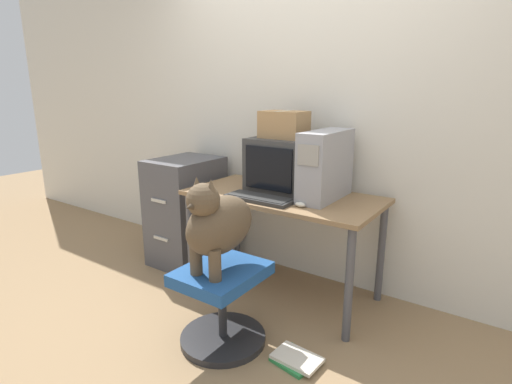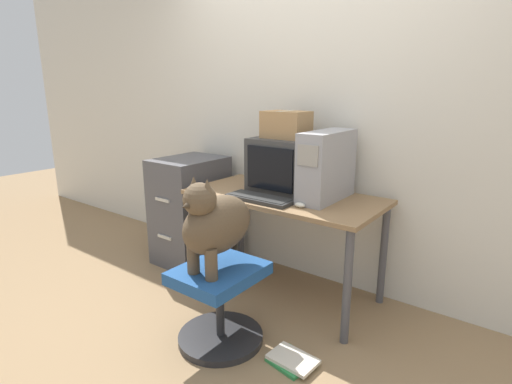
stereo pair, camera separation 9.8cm
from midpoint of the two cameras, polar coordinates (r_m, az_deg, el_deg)
name	(u,v)px [view 2 (the right image)]	position (r m, az deg, el deg)	size (l,w,h in m)	color
ground_plane	(255,311)	(2.80, 0.87, -16.64)	(12.00, 12.00, 0.00)	#937551
wall_back	(316,110)	(3.03, 9.45, 11.50)	(8.00, 0.05, 2.60)	silver
desk	(284,207)	(2.80, 5.02, -2.19)	(1.35, 0.68, 0.74)	olive
crt_monitor	(285,165)	(2.85, 5.17, 3.91)	(0.45, 0.39, 0.38)	#383838
pc_tower	(327,166)	(2.64, 11.12, 3.68)	(0.18, 0.50, 0.45)	#99999E
keyboard	(260,198)	(2.62, 1.66, -0.93)	(0.47, 0.18, 0.03)	#2D2D2D
computer_mouse	(300,205)	(2.48, 7.42, -1.87)	(0.07, 0.04, 0.03)	beige
office_chair	(220,301)	(2.40, -3.98, -15.26)	(0.50, 0.50, 0.47)	#262628
dog	(215,222)	(2.18, -4.63, -4.33)	(0.24, 0.50, 0.55)	brown
filing_cabinet	(190,210)	(3.44, -8.54, -2.57)	(0.45, 0.59, 0.89)	#4C4C51
cardboard_box	(286,125)	(2.81, 5.35, 9.55)	(0.31, 0.21, 0.19)	#A87F51
book_stack_floor	(292,360)	(2.37, 6.45, -22.76)	(0.27, 0.23, 0.04)	#2D8C47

